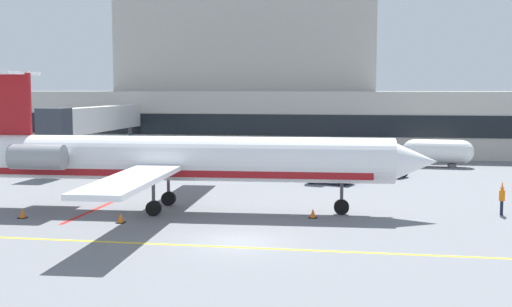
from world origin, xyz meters
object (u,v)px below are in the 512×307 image
object	(u,v)px
pushback_tractor	(386,165)
fuel_tank	(438,152)
marshaller	(502,199)
belt_loader	(325,171)
regional_jet	(173,159)

from	to	relation	value
pushback_tractor	fuel_tank	xyz separation A→B (m)	(4.96, 7.95, 0.48)
fuel_tank	marshaller	bearing A→B (deg)	-86.73
pushback_tractor	fuel_tank	bearing A→B (deg)	58.03
pushback_tractor	belt_loader	xyz separation A→B (m)	(-4.80, -5.16, 0.03)
marshaller	belt_loader	bearing A→B (deg)	134.66
belt_loader	marshaller	distance (m)	15.87
pushback_tractor	marshaller	distance (m)	17.63
pushback_tractor	belt_loader	bearing A→B (deg)	-132.93
regional_jet	pushback_tractor	size ratio (longest dim) A/B	9.46
fuel_tank	marshaller	size ratio (longest dim) A/B	3.50
pushback_tractor	belt_loader	size ratio (longest dim) A/B	0.84
belt_loader	fuel_tank	distance (m)	16.35
pushback_tractor	belt_loader	world-z (taller)	belt_loader
marshaller	pushback_tractor	bearing A→B (deg)	111.13
pushback_tractor	fuel_tank	size ratio (longest dim) A/B	0.49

